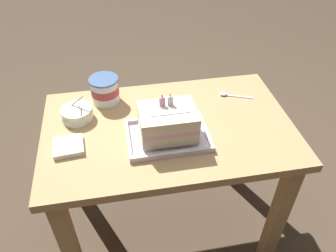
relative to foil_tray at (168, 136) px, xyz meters
name	(u,v)px	position (x,y,z in m)	size (l,w,h in m)	color
ground_plane	(168,226)	(0.02, 0.07, -0.73)	(8.00, 8.00, 0.00)	#4C3D2D
dining_table	(168,148)	(0.02, 0.07, -0.13)	(1.02, 0.63, 0.72)	tan
foil_tray	(168,136)	(0.00, 0.00, 0.00)	(0.32, 0.22, 0.02)	silver
birthday_cake	(168,122)	(0.00, 0.00, 0.07)	(0.21, 0.16, 0.16)	beige
bowl_stack	(77,114)	(-0.35, 0.19, 0.02)	(0.13, 0.13, 0.11)	silver
ice_cream_tub	(105,90)	(-0.23, 0.29, 0.05)	(0.13, 0.13, 0.12)	white
serving_spoon_near_tray	(227,95)	(0.32, 0.23, 0.00)	(0.14, 0.07, 0.01)	silver
napkin_pile	(68,146)	(-0.38, 0.01, 0.00)	(0.12, 0.11, 0.02)	white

